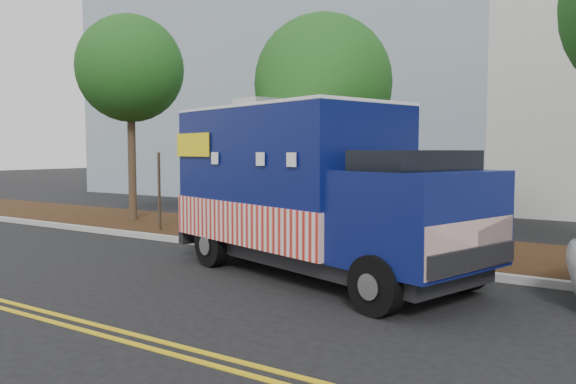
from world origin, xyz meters
The scene contains 9 objects.
ground centered at (0.00, 0.00, 0.00)m, with size 120.00×120.00×0.00m, color black.
curb centered at (0.00, 1.40, 0.07)m, with size 120.00×0.18×0.15m, color #9E9E99.
mulch_strip centered at (0.00, 3.50, 0.07)m, with size 120.00×4.00×0.15m, color black.
centerline_near centered at (0.00, -4.45, 0.01)m, with size 120.00×0.10×0.01m, color gold.
centerline_far centered at (0.00, -4.70, 0.01)m, with size 120.00×0.10×0.01m, color gold.
tree_a centered at (-7.29, 3.34, 5.11)m, with size 3.49×3.49×6.87m.
tree_b centered at (-0.03, 3.30, 4.16)m, with size 3.57×3.57×5.96m.
sign_post centered at (-4.69, 2.02, 1.20)m, with size 0.06×0.06×2.40m, color #473828.
food_truck centered at (1.48, 0.04, 1.62)m, with size 7.17×4.37×3.57m.
Camera 1 is at (7.16, -9.47, 2.46)m, focal length 35.00 mm.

